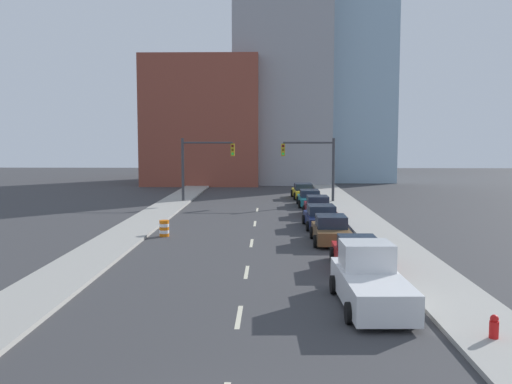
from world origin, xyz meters
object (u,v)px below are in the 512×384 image
Objects in this scene: sedan_navy at (321,217)px; sedan_maroon at (318,207)px; traffic_signal_right at (317,160)px; sedan_yellow at (303,191)px; traffic_signal_left at (199,160)px; sedan_brown at (331,230)px; sedan_teal at (309,199)px; traffic_barrel at (164,228)px; sedan_red at (358,254)px; pickup_truck_white at (370,282)px; fire_hydrant at (494,329)px.

sedan_maroon is (0.25, 5.66, 0.00)m from sedan_navy.
traffic_signal_right is 1.19× the size of sedan_yellow.
traffic_signal_left is at bearing 180.00° from traffic_signal_right.
sedan_brown reaches higher than sedan_teal.
sedan_maroon reaches higher than traffic_barrel.
sedan_brown is 0.93× the size of sedan_yellow.
sedan_brown is at bearing -90.82° from sedan_navy.
sedan_navy reaches higher than sedan_teal.
sedan_brown is 0.94× the size of sedan_teal.
sedan_navy is at bearing -55.63° from traffic_signal_left.
traffic_barrel is 0.20× the size of sedan_yellow.
sedan_teal is (-0.51, 23.22, -0.01)m from sedan_red.
sedan_navy is at bearing -92.47° from sedan_yellow.
traffic_signal_right is at bearing 84.95° from sedan_maroon.
traffic_signal_right is 31.32m from pickup_truck_white.
traffic_barrel is at bearing 141.88° from sedan_red.
pickup_truck_white is at bearing -72.70° from traffic_signal_left.
traffic_signal_right is 25.77m from sedan_red.
traffic_signal_left is 1.20× the size of sedan_navy.
traffic_barrel is at bearing -116.50° from sedan_yellow.
sedan_navy is (-0.58, 11.56, 0.02)m from sedan_red.
traffic_signal_left is 1.29× the size of sedan_maroon.
sedan_brown is at bearing -92.42° from sedan_yellow.
sedan_teal is at bearing 90.13° from sedan_brown.
sedan_maroon is (-0.33, 17.22, 0.02)m from sedan_red.
sedan_maroon is 0.93× the size of sedan_yellow.
traffic_signal_left is 37.07m from fire_hydrant.
sedan_yellow is at bearing 88.66° from pickup_truck_white.
sedan_maroon reaches higher than sedan_yellow.
sedan_maroon reaches higher than sedan_navy.
sedan_brown is 5.36m from sedan_navy.
sedan_yellow is (-1.00, 3.75, -3.10)m from traffic_signal_right.
traffic_signal_left reaches higher than sedan_maroon.
sedan_teal is at bearing 88.26° from sedan_navy.
sedan_yellow is at bearing 90.59° from sedan_brown.
traffic_signal_left is at bearing 122.97° from sedan_navy.
sedan_teal is at bearing 91.74° from sedan_red.
pickup_truck_white is 34.92m from sedan_yellow.
sedan_yellow is (-0.16, 23.13, -0.03)m from sedan_brown.
traffic_barrel is 0.20× the size of sedan_teal.
traffic_signal_left reaches higher than sedan_teal.
traffic_signal_right is (10.47, 0.00, 0.00)m from traffic_signal_left.
fire_hydrant is 0.18× the size of sedan_teal.
traffic_signal_right is 20.65m from traffic_barrel.
sedan_maroon is at bearing -91.13° from sedan_yellow.
pickup_truck_white is at bearing -90.99° from sedan_navy.
traffic_signal_right reaches higher than pickup_truck_white.
sedan_navy is (-2.94, 20.71, 0.25)m from fire_hydrant.
sedan_red is 1.00× the size of sedan_yellow.
traffic_signal_right is at bearing 70.12° from sedan_teal.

